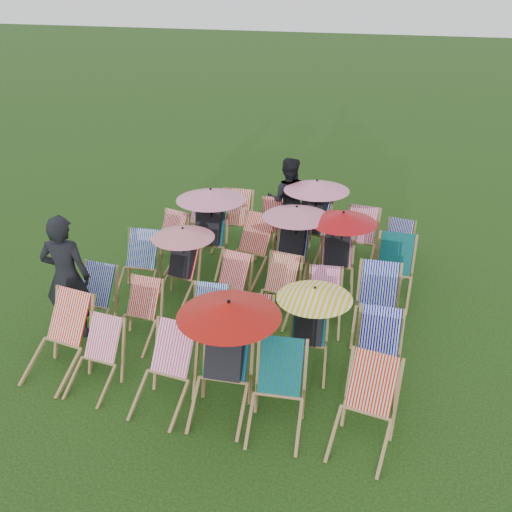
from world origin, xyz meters
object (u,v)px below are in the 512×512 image
(person_left, at_px, (66,277))
(deckchair_5, at_px, (365,410))
(person_rear, at_px, (288,200))
(deckchair_29, at_px, (396,247))
(deckchair_0, at_px, (57,340))

(person_left, bearing_deg, deckchair_5, 155.01)
(person_left, distance_m, person_rear, 4.68)
(deckchair_5, height_order, deckchair_29, deckchair_5)
(deckchair_0, xyz_separation_m, person_left, (-0.38, 0.84, 0.43))
(deckchair_29, bearing_deg, person_rear, 171.30)
(deckchair_29, relative_size, person_rear, 0.49)
(deckchair_5, distance_m, person_left, 4.49)
(deckchair_29, distance_m, person_rear, 2.28)
(deckchair_5, bearing_deg, deckchair_0, -174.68)
(person_left, height_order, person_rear, person_left)
(deckchair_0, relative_size, person_rear, 0.60)
(deckchair_0, distance_m, person_left, 1.02)
(person_rear, bearing_deg, person_left, 52.17)
(deckchair_0, bearing_deg, person_rear, 77.26)
(person_left, xyz_separation_m, person_rear, (2.07, 4.20, -0.09))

